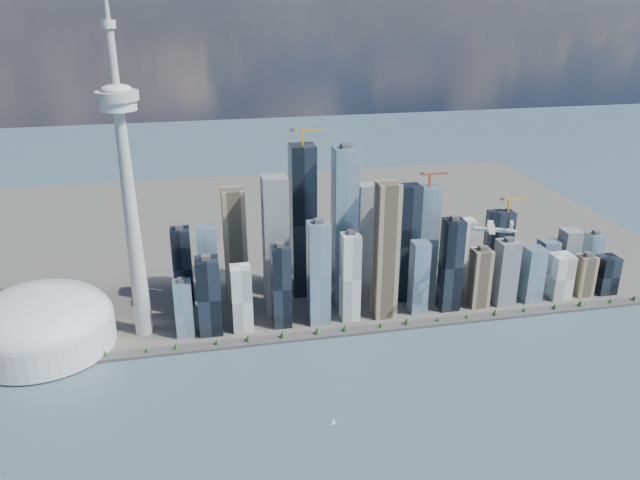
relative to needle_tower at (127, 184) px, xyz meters
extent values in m
plane|color=#354E5E|center=(300.00, -310.00, -235.84)|extent=(4000.00, 4000.00, 0.00)
cube|color=#383838|center=(300.00, -60.00, -233.84)|extent=(1100.00, 22.00, 4.00)
cube|color=#4C4C47|center=(300.00, 390.00, -234.34)|extent=(1400.00, 900.00, 3.00)
cylinder|color=#3F2D1E|center=(-176.67, -60.00, -230.64)|extent=(1.00, 1.00, 2.40)
cone|color=#1B4A1A|center=(-176.67, -60.00, -227.04)|extent=(7.20, 7.20, 8.00)
cylinder|color=#3F2D1E|center=(-90.00, -60.00, -230.64)|extent=(1.00, 1.00, 2.40)
cone|color=#1B4A1A|center=(-90.00, -60.00, -227.04)|extent=(7.20, 7.20, 8.00)
cylinder|color=#3F2D1E|center=(-3.33, -60.00, -230.64)|extent=(1.00, 1.00, 2.40)
cone|color=#1B4A1A|center=(-3.33, -60.00, -227.04)|extent=(7.20, 7.20, 8.00)
cylinder|color=#3F2D1E|center=(83.33, -60.00, -230.64)|extent=(1.00, 1.00, 2.40)
cone|color=#1B4A1A|center=(83.33, -60.00, -227.04)|extent=(7.20, 7.20, 8.00)
cylinder|color=#3F2D1E|center=(170.00, -60.00, -230.64)|extent=(1.00, 1.00, 2.40)
cone|color=#1B4A1A|center=(170.00, -60.00, -227.04)|extent=(7.20, 7.20, 8.00)
cylinder|color=#3F2D1E|center=(256.67, -60.00, -230.64)|extent=(1.00, 1.00, 2.40)
cone|color=#1B4A1A|center=(256.67, -60.00, -227.04)|extent=(7.20, 7.20, 8.00)
cylinder|color=#3F2D1E|center=(343.33, -60.00, -230.64)|extent=(1.00, 1.00, 2.40)
cone|color=#1B4A1A|center=(343.33, -60.00, -227.04)|extent=(7.20, 7.20, 8.00)
cylinder|color=#3F2D1E|center=(430.00, -60.00, -230.64)|extent=(1.00, 1.00, 2.40)
cone|color=#1B4A1A|center=(430.00, -60.00, -227.04)|extent=(7.20, 7.20, 8.00)
cylinder|color=#3F2D1E|center=(516.67, -60.00, -230.64)|extent=(1.00, 1.00, 2.40)
cone|color=#1B4A1A|center=(516.67, -60.00, -227.04)|extent=(7.20, 7.20, 8.00)
cylinder|color=#3F2D1E|center=(603.33, -60.00, -230.64)|extent=(1.00, 1.00, 2.40)
cone|color=#1B4A1A|center=(603.33, -60.00, -227.04)|extent=(7.20, 7.20, 8.00)
cylinder|color=#3F2D1E|center=(690.00, -60.00, -230.64)|extent=(1.00, 1.00, 2.40)
cone|color=#1B4A1A|center=(690.00, -60.00, -227.04)|extent=(7.20, 7.20, 8.00)
cylinder|color=#3F2D1E|center=(776.67, -60.00, -230.64)|extent=(1.00, 1.00, 2.40)
cone|color=#1B4A1A|center=(776.67, -60.00, -227.04)|extent=(7.20, 7.20, 8.00)
cube|color=black|center=(100.00, -20.00, -173.02)|extent=(34.00, 34.00, 119.63)
cube|color=#678D9C|center=(100.00, 30.00, -156.71)|extent=(30.00, 30.00, 152.26)
cube|color=silver|center=(150.00, -20.00, -181.18)|extent=(30.00, 30.00, 103.32)
cube|color=#9E896C|center=(150.00, 85.00, -137.68)|extent=(36.00, 36.00, 190.32)
cube|color=slate|center=(205.00, 30.00, -121.36)|extent=(38.00, 38.00, 222.95)
cube|color=black|center=(205.00, -20.00, -167.59)|extent=(28.00, 28.00, 130.51)
cube|color=#678D9C|center=(260.00, -20.00, -151.27)|extent=(32.00, 32.00, 163.13)
cube|color=black|center=(260.00, 85.00, -105.05)|extent=(40.00, 40.00, 255.57)
cube|color=#678D9C|center=(315.00, 30.00, -102.33)|extent=(36.00, 36.00, 261.01)
cube|color=silver|center=(315.00, -20.00, -162.15)|extent=(28.00, 28.00, 141.38)
cube|color=#9E896C|center=(370.00, -20.00, -124.08)|extent=(34.00, 34.00, 217.51)
cube|color=slate|center=(370.00, 85.00, -140.40)|extent=(30.00, 30.00, 184.88)
cube|color=black|center=(425.00, 30.00, -134.96)|extent=(32.00, 32.00, 195.76)
cube|color=#678D9C|center=(425.00, -20.00, -173.02)|extent=(26.00, 26.00, 119.63)
cube|color=black|center=(475.00, -20.00, -156.71)|extent=(30.00, 30.00, 152.26)
cube|color=#678D9C|center=(475.00, 85.00, -145.83)|extent=(34.00, 34.00, 174.01)
cube|color=silver|center=(525.00, 30.00, -167.59)|extent=(28.00, 28.00, 130.51)
cube|color=#9E896C|center=(525.00, -20.00, -183.90)|extent=(30.00, 30.00, 97.88)
cube|color=slate|center=(575.00, -20.00, -178.46)|extent=(32.00, 32.00, 108.76)
cube|color=black|center=(575.00, 30.00, -162.15)|extent=(26.00, 26.00, 141.38)
cube|color=#678D9C|center=(625.00, -20.00, -186.62)|extent=(30.00, 30.00, 92.44)
cube|color=black|center=(625.00, 85.00, -173.02)|extent=(28.00, 28.00, 119.63)
cube|color=#678D9C|center=(675.00, 30.00, -192.06)|extent=(30.00, 30.00, 81.57)
cube|color=silver|center=(675.00, -20.00, -194.77)|extent=(34.00, 34.00, 76.13)
cube|color=#9E896C|center=(720.00, -20.00, -197.49)|extent=(28.00, 28.00, 70.69)
cube|color=slate|center=(720.00, 30.00, -183.90)|extent=(30.00, 30.00, 97.88)
cube|color=black|center=(765.00, -20.00, -200.21)|extent=(32.00, 32.00, 65.25)
cube|color=#678D9C|center=(765.00, 30.00, -189.34)|extent=(26.00, 26.00, 87.00)
cube|color=black|center=(60.00, 85.00, -167.59)|extent=(30.00, 30.00, 130.51)
cube|color=#678D9C|center=(60.00, -20.00, -189.34)|extent=(26.00, 26.00, 87.00)
cube|color=gold|center=(260.00, 85.00, 33.74)|extent=(3.00, 3.00, 22.00)
cube|color=gold|center=(268.25, 85.00, 44.74)|extent=(55.00, 2.20, 2.20)
cube|color=#383838|center=(243.50, 85.00, 46.74)|extent=(6.00, 4.00, 4.00)
cube|color=#B83B1A|center=(475.00, 85.00, -47.83)|extent=(3.00, 3.00, 22.00)
cube|color=#B83B1A|center=(482.20, 85.00, -36.83)|extent=(48.00, 2.20, 2.20)
cube|color=#383838|center=(460.60, 85.00, -34.83)|extent=(6.00, 4.00, 4.00)
cube|color=gold|center=(625.00, 85.00, -102.21)|extent=(3.00, 3.00, 22.00)
cube|color=gold|center=(631.75, 85.00, -91.21)|extent=(45.00, 2.20, 2.20)
cube|color=#383838|center=(611.50, 85.00, -89.21)|extent=(6.00, 4.00, 4.00)
cone|color=#AFB0AA|center=(0.00, 0.00, -62.84)|extent=(26.00, 26.00, 340.00)
cylinder|color=silver|center=(0.00, 0.00, 107.16)|extent=(48.00, 48.00, 14.00)
cylinder|color=#AFB0AA|center=(0.00, 0.00, 119.16)|extent=(56.00, 56.00, 12.00)
ellipsoid|color=silver|center=(0.00, 0.00, 127.16)|extent=(40.00, 40.00, 14.00)
cylinder|color=#AFB0AA|center=(0.00, 0.00, 167.16)|extent=(11.00, 11.00, 80.00)
cylinder|color=silver|center=(0.00, 0.00, 207.16)|extent=(18.00, 18.00, 10.00)
cylinder|color=silver|center=(-140.00, -10.00, -210.84)|extent=(200.00, 200.00, 44.00)
ellipsoid|color=silver|center=(-140.00, -10.00, -188.84)|extent=(200.00, 200.00, 84.00)
cylinder|color=silver|center=(503.27, -92.91, -71.81)|extent=(51.44, 27.37, 6.56)
cone|color=silver|center=(477.93, -81.82, -71.81)|extent=(9.20, 8.88, 6.56)
cone|color=silver|center=(529.56, -104.41, -71.81)|extent=(12.02, 10.12, 6.56)
cube|color=silver|center=(501.39, -92.09, -68.32)|extent=(30.52, 55.85, 1.02)
cylinder|color=silver|center=(496.88, -102.41, -69.96)|extent=(11.80, 7.90, 3.69)
cylinder|color=silver|center=(505.91, -81.76, -69.96)|extent=(11.80, 7.90, 3.69)
cylinder|color=#3F3F3F|center=(491.24, -99.95, -69.96)|extent=(3.57, 7.63, 8.20)
cylinder|color=#3F3F3F|center=(500.28, -79.30, -69.96)|extent=(3.57, 7.63, 8.20)
cube|color=silver|center=(526.74, -103.18, -65.25)|extent=(5.59, 3.05, 11.27)
cube|color=silver|center=(526.74, -103.18, -59.51)|extent=(11.53, 18.70, 0.72)
cube|color=silver|center=(230.48, -264.58, -235.43)|extent=(6.30, 2.68, 0.81)
cylinder|color=#999999|center=(230.48, -264.58, -230.75)|extent=(0.24, 0.24, 9.16)
camera|label=1|loc=(91.06, -858.92, 244.27)|focal=35.00mm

